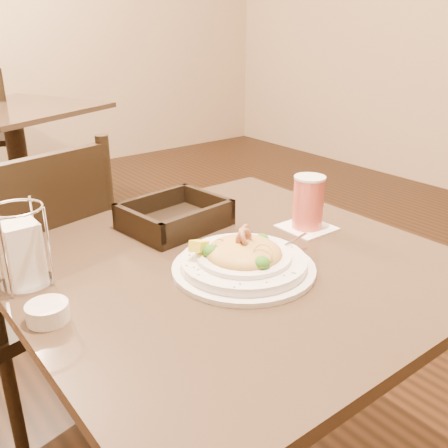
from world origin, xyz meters
TOP-DOWN VIEW (x-y plane):
  - main_table at (0.00, 0.00)m, footprint 0.90×0.90m
  - background_table at (0.24, 2.46)m, footprint 1.19×1.19m
  - dining_chair_near at (-0.27, 0.56)m, footprint 0.50×0.50m
  - pasta_bowl at (-0.01, -0.06)m, footprint 0.34×0.30m
  - drink_glass at (0.27, 0.02)m, footprint 0.12×0.12m
  - bread_basket at (0.01, 0.24)m, footprint 0.26×0.23m
  - napkin_caddy at (-0.39, 0.17)m, footprint 0.10×0.10m
  - side_plate at (0.08, 0.26)m, footprint 0.17×0.17m
  - butter_ramekin at (-0.40, 0.01)m, footprint 0.08×0.08m

SIDE VIEW (x-z plane):
  - main_table at x=0.00m, z-range 0.13..0.86m
  - background_table at x=0.24m, z-range 0.13..0.86m
  - dining_chair_near at x=-0.27m, z-range 0.03..0.96m
  - side_plate at x=0.08m, z-range 0.72..0.73m
  - butter_ramekin at x=-0.40m, z-range 0.72..0.75m
  - bread_basket at x=0.01m, z-range 0.71..0.78m
  - pasta_bowl at x=-0.01m, z-range 0.70..0.80m
  - drink_glass at x=0.27m, z-range 0.72..0.86m
  - napkin_caddy at x=-0.39m, z-range 0.71..0.88m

